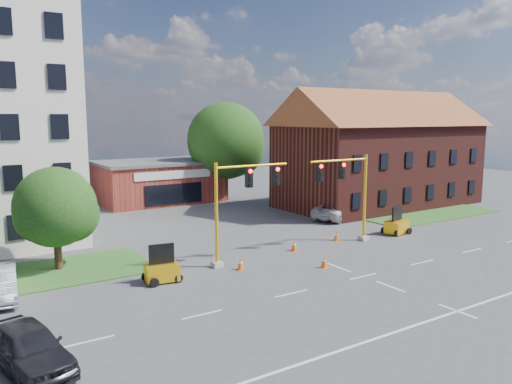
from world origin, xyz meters
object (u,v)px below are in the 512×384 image
at_px(trailer_west, 162,271).
at_px(signal_mast_east, 348,188).
at_px(signal_mast_west, 240,199).
at_px(pickup_white, 336,210).
at_px(sedan_dark, 28,347).
at_px(trailer_east, 397,226).

bearing_deg(trailer_west, signal_mast_east, 12.77).
distance_m(signal_mast_west, signal_mast_east, 8.71).
xyz_separation_m(pickup_white, sedan_dark, (-26.98, -14.05, 0.04)).
height_order(trailer_west, sedan_dark, trailer_west).
bearing_deg(trailer_east, pickup_white, 75.05).
relative_size(signal_mast_east, trailer_east, 3.03).
xyz_separation_m(trailer_east, pickup_white, (0.11, 6.87, 0.14)).
height_order(signal_mast_west, pickup_white, signal_mast_west).
bearing_deg(trailer_west, pickup_white, 31.34).
xyz_separation_m(signal_mast_west, sedan_dark, (-12.99, -7.11, -3.09)).
bearing_deg(sedan_dark, pickup_white, 15.88).
bearing_deg(pickup_white, trailer_east, 154.87).
bearing_deg(sedan_dark, signal_mast_west, 17.05).
distance_m(signal_mast_west, pickup_white, 15.93).
distance_m(trailer_west, pickup_white, 20.88).
relative_size(trailer_west, sedan_dark, 0.41).
bearing_deg(signal_mast_west, sedan_dark, -151.32).
height_order(signal_mast_west, trailer_west, signal_mast_west).
height_order(signal_mast_west, sedan_dark, signal_mast_west).
relative_size(signal_mast_west, trailer_east, 3.03).
bearing_deg(trailer_west, trailer_east, 12.16).
bearing_deg(trailer_east, sedan_dark, -179.10).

